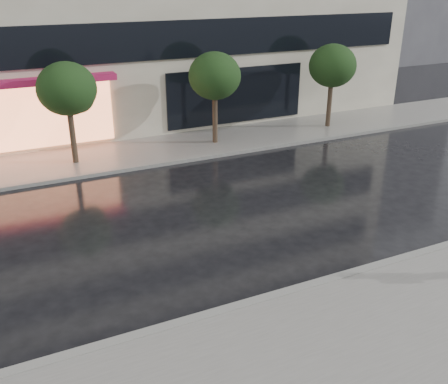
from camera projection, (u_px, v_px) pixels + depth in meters
ground at (270, 273)px, 12.49m from camera, size 120.00×120.00×0.00m
sidewalk_near at (354, 352)px, 9.77m from camera, size 60.00×4.50×0.12m
sidewalk_far at (148, 151)px, 20.97m from camera, size 60.00×3.50×0.12m
curb_near at (292, 291)px, 11.63m from camera, size 60.00×0.25×0.14m
curb_far at (161, 164)px, 19.51m from camera, size 60.00×0.25×0.14m
tree_mid_west at (69, 90)px, 18.49m from camera, size 2.20×2.20×3.99m
tree_mid_east at (216, 78)px, 20.84m from camera, size 2.20×2.20×3.99m
tree_far_east at (333, 67)px, 23.18m from camera, size 2.20×2.20×3.99m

